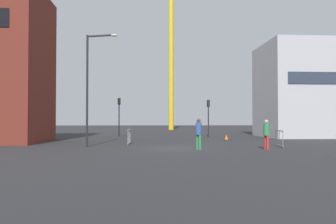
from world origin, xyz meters
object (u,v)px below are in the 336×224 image
construction_crane (169,36)px  pedestrian_waiting (199,131)px  traffic_light_far (208,112)px  streetlamp_tall (91,80)px  pedestrian_walking (266,132)px  traffic_light_island (119,111)px  traffic_cone_by_barrier (226,137)px

construction_crane → pedestrian_waiting: construction_crane is taller
pedestrian_waiting → traffic_light_far: bearing=77.4°
streetlamp_tall → pedestrian_walking: size_ratio=4.16×
streetlamp_tall → pedestrian_walking: streetlamp_tall is taller
streetlamp_tall → pedestrian_waiting: 7.88m
streetlamp_tall → pedestrian_walking: (10.74, -2.64, -3.35)m
traffic_light_island → pedestrian_walking: size_ratio=2.30×
construction_crane → pedestrian_waiting: size_ratio=13.36×
traffic_light_far → traffic_cone_by_barrier: traffic_light_far is taller
pedestrian_waiting → streetlamp_tall: bearing=160.2°
streetlamp_tall → traffic_light_far: size_ratio=1.94×
streetlamp_tall → pedestrian_waiting: bearing=-19.8°
traffic_light_far → pedestrian_walking: size_ratio=2.14×
streetlamp_tall → pedestrian_waiting: (6.73, -2.42, -3.30)m
traffic_light_far → pedestrian_walking: (0.90, -14.19, -1.52)m
traffic_light_far → traffic_cone_by_barrier: 5.41m
streetlamp_tall → pedestrian_walking: 11.56m
pedestrian_walking → pedestrian_waiting: 4.02m
construction_crane → traffic_cone_by_barrier: 33.06m
streetlamp_tall → traffic_cone_by_barrier: bearing=32.5°
construction_crane → streetlamp_tall: (-7.16, -35.36, -12.01)m
traffic_light_island → pedestrian_walking: traffic_light_island is taller
construction_crane → traffic_cone_by_barrier: construction_crane is taller
pedestrian_waiting → traffic_cone_by_barrier: (3.83, 9.15, -0.87)m
construction_crane → pedestrian_walking: size_ratio=13.97×
traffic_light_far → traffic_light_island: traffic_light_island is taller
pedestrian_waiting → traffic_light_island: bearing=111.2°
construction_crane → pedestrian_waiting: bearing=-90.6°
pedestrian_walking → traffic_cone_by_barrier: size_ratio=3.71×
construction_crane → streetlamp_tall: construction_crane is taller
traffic_cone_by_barrier → construction_crane: bearing=96.8°
pedestrian_waiting → construction_crane: bearing=89.4°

